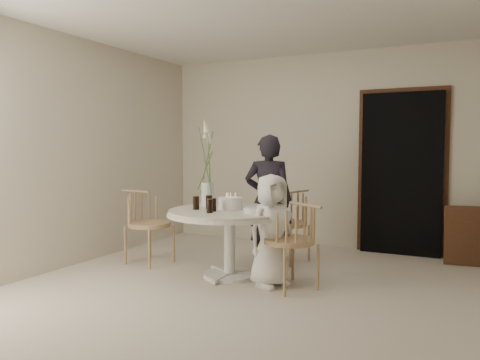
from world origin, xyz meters
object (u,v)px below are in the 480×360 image
at_px(chair_far, 292,215).
at_px(boy, 272,230).
at_px(birthday_cake, 230,203).
at_px(flower_vase, 207,175).
at_px(chair_left, 142,216).
at_px(chair_right, 297,233).
at_px(girl, 268,200).
at_px(table, 230,220).

relative_size(chair_far, boy, 0.76).
bearing_deg(birthday_cake, flower_vase, 158.14).
relative_size(chair_left, boy, 0.78).
height_order(chair_far, boy, boy).
distance_m(chair_right, birthday_cake, 0.88).
distance_m(birthday_cake, flower_vase, 0.50).
distance_m(chair_left, flower_vase, 1.01).
bearing_deg(girl, flower_vase, 25.40).
height_order(chair_right, chair_left, chair_left).
relative_size(table, chair_left, 1.51).
xyz_separation_m(girl, birthday_cake, (-0.16, -0.66, 0.02)).
height_order(table, birthday_cake, birthday_cake).
bearing_deg(table, chair_far, 71.70).
relative_size(chair_left, girl, 0.57).
relative_size(boy, flower_vase, 1.14).
bearing_deg(chair_left, girl, -58.48).
distance_m(chair_far, chair_left, 1.84).
xyz_separation_m(girl, flower_vase, (-0.54, -0.51, 0.31)).
xyz_separation_m(chair_left, boy, (1.79, -0.22, -0.00)).
bearing_deg(flower_vase, chair_right, -16.56).
bearing_deg(birthday_cake, boy, -15.57).
xyz_separation_m(chair_right, chair_left, (-2.07, 0.27, 0.00)).
bearing_deg(chair_right, boy, -68.34).
bearing_deg(chair_right, table, -68.52).
bearing_deg(birthday_cake, girl, 76.11).
xyz_separation_m(chair_left, birthday_cake, (1.24, -0.07, 0.22)).
height_order(table, chair_right, chair_right).
height_order(boy, birthday_cake, boy).
distance_m(girl, boy, 0.92).
bearing_deg(table, birthday_cake, 104.23).
xyz_separation_m(chair_right, boy, (-0.29, 0.06, -0.00)).
distance_m(girl, birthday_cake, 0.68).
distance_m(chair_far, birthday_cake, 1.07).
distance_m(chair_right, boy, 0.29).
bearing_deg(boy, chair_far, 37.98).
relative_size(table, birthday_cake, 5.08).
relative_size(girl, boy, 1.37).
xyz_separation_m(boy, birthday_cake, (-0.54, 0.15, 0.23)).
relative_size(boy, birthday_cake, 4.32).
xyz_separation_m(boy, flower_vase, (-0.92, 0.30, 0.52)).
bearing_deg(chair_right, chair_far, -125.46).
distance_m(table, chair_left, 1.26).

